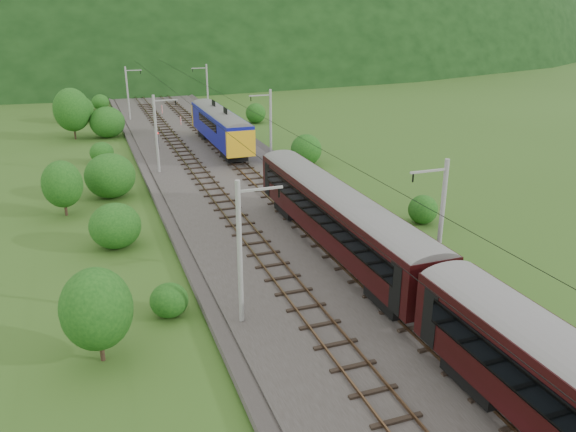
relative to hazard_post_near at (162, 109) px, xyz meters
name	(u,v)px	position (x,y,z in m)	size (l,w,h in m)	color
ground	(344,306)	(0.70, -67.74, -0.99)	(600.00, 600.00, 0.00)	#315219
railbed	(286,241)	(0.70, -57.74, -0.84)	(14.00, 220.00, 0.30)	#38332D
track_left	(255,243)	(-1.70, -57.74, -0.62)	(2.40, 220.00, 0.27)	brown
track_right	(316,234)	(3.10, -57.74, -0.62)	(2.40, 220.00, 0.27)	brown
catenary_left	(157,132)	(-5.42, -35.74, 3.51)	(2.54, 192.28, 8.00)	gray
catenary_right	(270,124)	(6.82, -35.74, 3.51)	(2.54, 192.28, 8.00)	gray
overhead_wires	(286,150)	(0.70, -57.74, 6.11)	(4.83, 198.00, 0.03)	black
mountain_main	(104,47)	(0.70, 192.26, -0.99)	(504.00, 360.00, 244.00)	black
hazard_post_near	(162,109)	(0.00, 0.00, 0.00)	(0.15, 0.15, 1.38)	red
hazard_post_far	(181,121)	(1.16, -10.84, -0.05)	(0.14, 0.14, 1.28)	red
signal	(158,139)	(-4.06, -24.87, 0.47)	(0.22, 0.22, 1.98)	black
vegetation_left	(97,185)	(-11.90, -45.60, 1.34)	(9.25, 141.88, 6.80)	#164712
vegetation_right	(425,217)	(11.33, -59.65, 0.42)	(5.24, 98.35, 3.11)	#164712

